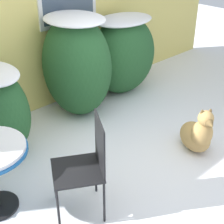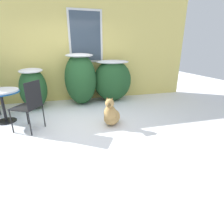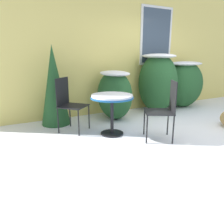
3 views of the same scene
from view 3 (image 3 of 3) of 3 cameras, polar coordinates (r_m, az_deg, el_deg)
name	(u,v)px [view 3 (image 3 of 3)]	position (r m, az deg, el deg)	size (l,w,h in m)	color
ground_plane	(198,131)	(4.59, 21.58, -4.75)	(16.00, 16.00, 0.00)	white
house_wall	(138,50)	(6.02, 6.76, 15.88)	(8.00, 0.10, 3.14)	#E5D16B
shrub_left	(114,94)	(5.01, 0.65, 4.83)	(0.72, 1.03, 1.11)	#235128
shrub_middle	(158,82)	(5.80, 11.82, 7.75)	(0.92, 1.09, 1.48)	#235128
shrub_right	(184,83)	(6.53, 18.30, 7.16)	(1.19, 0.85, 1.28)	#235128
evergreen_bush	(54,86)	(4.72, -14.92, 6.64)	(0.60, 0.60, 1.65)	#235128
patio_table	(112,101)	(3.97, 0.00, 2.79)	(0.78, 0.78, 0.75)	black
patio_chair_near_table	(69,102)	(4.27, -11.15, 2.60)	(0.67, 0.67, 1.03)	black
patio_chair_far_side	(164,108)	(3.85, 13.50, 1.14)	(0.64, 0.64, 1.03)	black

